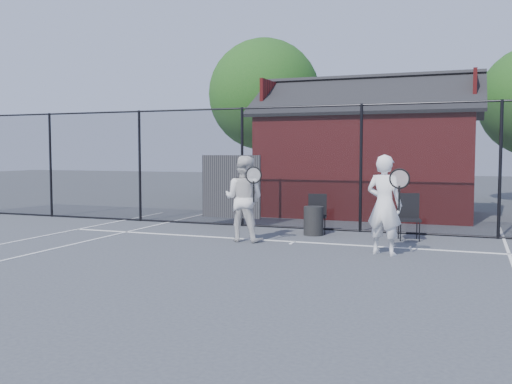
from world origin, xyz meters
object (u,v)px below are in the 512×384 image
(player_back, at_px, (244,199))
(chair_right, at_px, (409,218))
(chair_left, at_px, (317,214))
(clubhouse, at_px, (369,161))
(waste_bin, at_px, (314,221))
(player_front, at_px, (384,205))

(player_back, bearing_deg, chair_right, 22.69)
(player_back, height_order, chair_right, player_back)
(player_back, height_order, chair_left, player_back)
(player_back, xyz_separation_m, chair_right, (3.25, 1.36, -0.42))
(clubhouse, xyz_separation_m, waste_bin, (-0.39, -4.90, -1.28))
(player_front, xyz_separation_m, chair_left, (-1.83, 2.21, -0.48))
(clubhouse, bearing_deg, chair_left, -94.63)
(player_back, relative_size, chair_left, 2.03)
(clubhouse, relative_size, chair_right, 6.71)
(chair_left, bearing_deg, chair_right, -20.20)
(clubhouse, distance_m, waste_bin, 5.08)
(clubhouse, height_order, player_front, clubhouse)
(chair_left, height_order, waste_bin, chair_left)
(player_back, distance_m, chair_left, 2.05)
(clubhouse, relative_size, chair_left, 7.33)
(player_back, bearing_deg, clubhouse, 76.16)
(player_front, height_order, chair_right, player_front)
(player_front, height_order, chair_left, player_front)
(player_front, distance_m, waste_bin, 2.75)
(clubhouse, distance_m, player_back, 6.48)
(chair_left, xyz_separation_m, waste_bin, (-0.02, -0.26, -0.12))
(chair_left, relative_size, waste_bin, 1.36)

